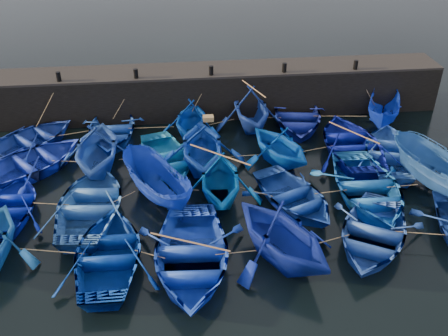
{
  "coord_description": "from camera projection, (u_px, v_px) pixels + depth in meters",
  "views": [
    {
      "loc": [
        -2.05,
        -15.72,
        12.73
      ],
      "look_at": [
        0.0,
        3.2,
        0.7
      ],
      "focal_mm": 40.0,
      "sensor_mm": 36.0,
      "label": 1
    }
  ],
  "objects": [
    {
      "name": "boat_5",
      "position": [
        384.0,
        110.0,
        27.19
      ],
      "size": [
        3.39,
        4.73,
        1.72
      ],
      "primitive_type": "imported",
      "rotation": [
        0.0,
        0.0,
        -0.44
      ],
      "color": "#0D2BC0",
      "rests_on": "ground"
    },
    {
      "name": "boat_0",
      "position": [
        31.0,
        139.0,
        25.21
      ],
      "size": [
        5.9,
        5.87,
        1.01
      ],
      "primitive_type": "imported",
      "rotation": [
        0.0,
        0.0,
        2.34
      ],
      "color": "navy",
      "rests_on": "ground"
    },
    {
      "name": "boat_23",
      "position": [
        282.0,
        234.0,
        17.77
      ],
      "size": [
        5.87,
        6.11,
        2.48
      ],
      "primitive_type": "imported",
      "rotation": [
        0.0,
        0.0,
        0.52
      ],
      "color": "navy",
      "rests_on": "ground"
    },
    {
      "name": "boat_9",
      "position": [
        202.0,
        145.0,
        23.14
      ],
      "size": [
        4.28,
        4.92,
        2.53
      ],
      "primitive_type": "imported",
      "rotation": [
        0.0,
        0.0,
        3.11
      ],
      "color": "#0C359D",
      "rests_on": "ground"
    },
    {
      "name": "boat_6",
      "position": [
        32.0,
        162.0,
        23.25
      ],
      "size": [
        6.42,
        6.32,
        1.09
      ],
      "primitive_type": "imported",
      "rotation": [
        0.0,
        0.0,
        2.31
      ],
      "color": "#152A9F",
      "rests_on": "ground"
    },
    {
      "name": "wooden_crate",
      "position": [
        208.0,
        118.0,
        22.43
      ],
      "size": [
        0.47,
        0.36,
        0.22
      ],
      "primitive_type": "cube",
      "color": "olive",
      "rests_on": "boat_9"
    },
    {
      "name": "boat_4",
      "position": [
        297.0,
        117.0,
        27.22
      ],
      "size": [
        4.73,
        5.97,
        1.12
      ],
      "primitive_type": "imported",
      "rotation": [
        0.0,
        0.0,
        -0.18
      ],
      "color": "navy",
      "rests_on": "ground"
    },
    {
      "name": "bollard_1",
      "position": [
        136.0,
        74.0,
        26.36
      ],
      "size": [
        0.24,
        0.24,
        0.5
      ],
      "primitive_type": "cylinder",
      "color": "black",
      "rests_on": "quay_top"
    },
    {
      "name": "boat_7",
      "position": [
        97.0,
        147.0,
        22.95
      ],
      "size": [
        4.26,
        4.92,
        2.55
      ],
      "primitive_type": "imported",
      "rotation": [
        0.0,
        0.0,
        3.13
      ],
      "color": "#20479E",
      "rests_on": "ground"
    },
    {
      "name": "bollard_2",
      "position": [
        211.0,
        71.0,
        26.73
      ],
      "size": [
        0.24,
        0.24,
        0.5
      ],
      "primitive_type": "cylinder",
      "color": "black",
      "rests_on": "quay_top"
    },
    {
      "name": "boat_16",
      "position": [
        220.0,
        178.0,
        21.06
      ],
      "size": [
        3.92,
        4.47,
        2.24
      ],
      "primitive_type": "imported",
      "rotation": [
        0.0,
        0.0,
        -0.06
      ],
      "color": "#0354B2",
      "rests_on": "ground"
    },
    {
      "name": "boat_8",
      "position": [
        166.0,
        157.0,
        23.72
      ],
      "size": [
        4.55,
        5.47,
        0.98
      ],
      "primitive_type": "imported",
      "rotation": [
        0.0,
        0.0,
        0.28
      ],
      "color": "blue",
      "rests_on": "ground"
    },
    {
      "name": "boat_17",
      "position": [
        294.0,
        197.0,
        21.02
      ],
      "size": [
        4.86,
        5.56,
        0.96
      ],
      "primitive_type": "imported",
      "rotation": [
        0.0,
        0.0,
        0.4
      ],
      "color": "navy",
      "rests_on": "ground"
    },
    {
      "name": "ground",
      "position": [
        233.0,
        224.0,
        20.2
      ],
      "size": [
        120.0,
        120.0,
        0.0
      ],
      "primitive_type": "plane",
      "color": "black",
      "rests_on": "ground"
    },
    {
      "name": "bollard_0",
      "position": [
        59.0,
        77.0,
        26.0
      ],
      "size": [
        0.24,
        0.24,
        0.5
      ],
      "primitive_type": "cylinder",
      "color": "black",
      "rests_on": "quay_top"
    },
    {
      "name": "quay_wall",
      "position": [
        210.0,
        92.0,
        28.35
      ],
      "size": [
        26.0,
        2.5,
        2.5
      ],
      "primitive_type": "cube",
      "color": "black",
      "rests_on": "ground"
    },
    {
      "name": "bollard_4",
      "position": [
        356.0,
        65.0,
        27.46
      ],
      "size": [
        0.24,
        0.24,
        0.5
      ],
      "primitive_type": "cylinder",
      "color": "black",
      "rests_on": "quay_top"
    },
    {
      "name": "boat_19",
      "position": [
        440.0,
        174.0,
        21.49
      ],
      "size": [
        4.08,
        5.59,
        2.03
      ],
      "primitive_type": "imported",
      "rotation": [
        0.0,
        0.0,
        3.59
      ],
      "color": "navy",
      "rests_on": "ground"
    },
    {
      "name": "boat_10",
      "position": [
        280.0,
        144.0,
        23.62
      ],
      "size": [
        4.85,
        5.1,
        2.1
      ],
      "primitive_type": "imported",
      "rotation": [
        0.0,
        0.0,
        3.6
      ],
      "color": "#0543AF",
      "rests_on": "ground"
    },
    {
      "name": "boat_13",
      "position": [
        11.0,
        206.0,
        20.48
      ],
      "size": [
        3.32,
        4.5,
        0.91
      ],
      "primitive_type": "imported",
      "rotation": [
        0.0,
        0.0,
        3.09
      ],
      "color": "#051791",
      "rests_on": "ground"
    },
    {
      "name": "loose_oars",
      "position": [
        260.0,
        146.0,
        22.05
      ],
      "size": [
        10.61,
        12.7,
        1.22
      ],
      "color": "#99724C",
      "rests_on": "ground"
    },
    {
      "name": "boat_12",
      "position": [
        392.0,
        151.0,
        24.08
      ],
      "size": [
        5.2,
        6.22,
        1.11
      ],
      "primitive_type": "imported",
      "rotation": [
        0.0,
        0.0,
        2.85
      ],
      "color": "blue",
      "rests_on": "ground"
    },
    {
      "name": "boat_21",
      "position": [
        110.0,
        252.0,
        18.0
      ],
      "size": [
        3.69,
        5.12,
        1.05
      ],
      "primitive_type": "imported",
      "rotation": [
        0.0,
        0.0,
        3.13
      ],
      "color": "navy",
      "rests_on": "ground"
    },
    {
      "name": "boat_11",
      "position": [
        352.0,
        144.0,
        24.6
      ],
      "size": [
        4.19,
        5.81,
        1.2
      ],
      "primitive_type": "imported",
      "rotation": [
        0.0,
        0.0,
        3.13
      ],
      "color": "#020B71",
      "rests_on": "ground"
    },
    {
      "name": "boat_3",
      "position": [
        251.0,
        108.0,
        26.72
      ],
      "size": [
        3.94,
        4.55,
        2.35
      ],
      "primitive_type": "imported",
      "rotation": [
        0.0,
        0.0,
        0.02
      ],
      "color": "navy",
      "rests_on": "ground"
    },
    {
      "name": "boat_15",
      "position": [
        156.0,
        183.0,
        21.12
      ],
      "size": [
        3.83,
        4.88,
        1.79
      ],
      "primitive_type": "imported",
      "rotation": [
        0.0,
        0.0,
        3.67
      ],
      "color": "#0E2B9A",
      "rests_on": "ground"
    },
    {
      "name": "boat_22",
      "position": [
        190.0,
        255.0,
        17.76
      ],
      "size": [
        4.49,
        6.03,
        1.2
      ],
      "primitive_type": "imported",
      "rotation": [
        0.0,
        0.0,
        -0.06
      ],
      "color": "#1539BF",
      "rests_on": "ground"
    },
    {
      "name": "quay_top",
      "position": [
        210.0,
        70.0,
        27.65
      ],
      "size": [
        26.0,
        2.5,
        0.12
      ],
      "primitive_type": "cube",
      "color": "black",
      "rests_on": "quay_wall"
    },
    {
      "name": "boat_2",
      "position": [
        191.0,
        118.0,
        26.08
      ],
      "size": [
        3.91,
        4.32,
        1.97
      ],
      "primitive_type": "imported",
      "rotation": [
        0.0,
        0.0,
        -0.2
      ],
      "color": "#03359D",
      "rests_on": "ground"
    },
    {
      "name": "boat_14",
      "position": [
        91.0,
        203.0,
        20.48
      ],
      "size": [
        4.4,
        5.83,
        1.14
      ],
      "primitive_type": "imported",
      "rotation": [
        0.0,
        0.0,
        3.05
      ],
      "color": "blue",
      "rests_on": "ground"
    },
    {
      "name": "boat_18",
      "position": [
        367.0,
        188.0,
        21.37
      ],
      "size": [
        4.26,
        5.85,
        1.19
      ],
      "primitive_type": "imported",
      "rotation": [
        0.0,
        0.0,
        -0.03
      ],
      "color": "#1255B3",
      "rests_on": "ground"
    },
    {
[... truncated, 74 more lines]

